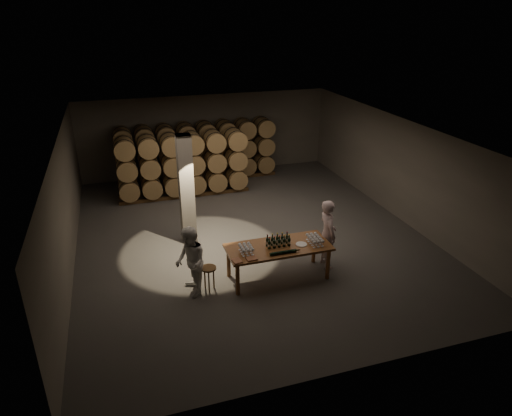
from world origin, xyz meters
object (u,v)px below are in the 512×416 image
object	(u,v)px
person_woman	(190,262)
plate	(301,244)
notebook_near	(252,259)
person_man	(327,234)
tasting_table	(278,250)
stool	(209,271)
bottle_cluster	(278,242)

from	to	relation	value
person_woman	plate	bearing A→B (deg)	84.57
notebook_near	person_man	world-z (taller)	person_man
tasting_table	stool	xyz separation A→B (m)	(-1.78, -0.01, -0.29)
plate	notebook_near	size ratio (longest dim) A/B	1.15
tasting_table	bottle_cluster	distance (m)	0.22
person_man	tasting_table	bearing A→B (deg)	98.98
bottle_cluster	plate	bearing A→B (deg)	-11.15
bottle_cluster	person_man	bearing A→B (deg)	6.27
tasting_table	notebook_near	xyz separation A→B (m)	(-0.82, -0.40, 0.12)
plate	person_man	world-z (taller)	person_man
tasting_table	bottle_cluster	world-z (taller)	bottle_cluster
plate	person_man	size ratio (longest dim) A/B	0.15
tasting_table	plate	size ratio (longest dim) A/B	9.05
stool	tasting_table	bearing A→B (deg)	0.31
tasting_table	person_man	distance (m)	1.44
bottle_cluster	stool	world-z (taller)	bottle_cluster
bottle_cluster	person_man	xyz separation A→B (m)	(1.42, 0.16, -0.07)
plate	person_woman	size ratio (longest dim) A/B	0.17
stool	person_woman	xyz separation A→B (m)	(-0.43, -0.04, 0.36)
plate	tasting_table	bearing A→B (deg)	170.72
bottle_cluster	stool	bearing A→B (deg)	-179.06
plate	person_woman	xyz separation A→B (m)	(-2.79, 0.05, -0.04)
notebook_near	tasting_table	bearing A→B (deg)	23.07
bottle_cluster	stool	distance (m)	1.85
notebook_near	person_woman	distance (m)	1.43
plate	notebook_near	distance (m)	1.43
tasting_table	stool	size ratio (longest dim) A/B	4.20
bottle_cluster	person_man	size ratio (longest dim) A/B	0.32
bottle_cluster	notebook_near	size ratio (longest dim) A/B	2.40
bottle_cluster	stool	xyz separation A→B (m)	(-1.78, -0.03, -0.51)
stool	bottle_cluster	bearing A→B (deg)	0.94
bottle_cluster	notebook_near	bearing A→B (deg)	-152.71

